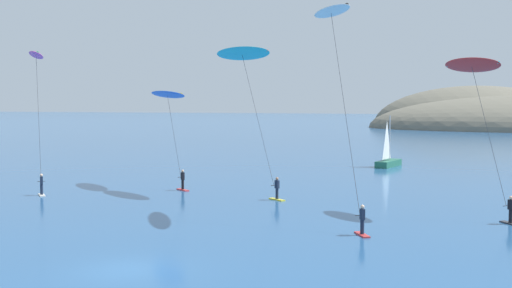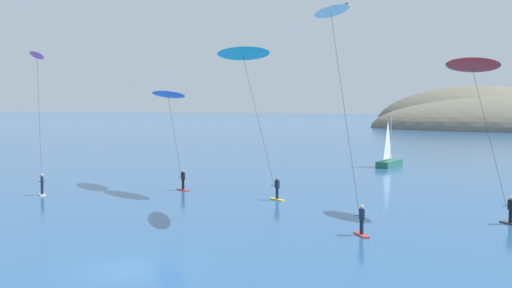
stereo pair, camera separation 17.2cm
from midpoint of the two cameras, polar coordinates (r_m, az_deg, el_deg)
The scene contains 8 objects.
ground_plane at distance 29.39m, azimuth -11.39°, elevation -10.90°, with size 600.00×600.00×0.00m, color #285689.
headland_island at distance 183.13m, azimuth 21.46°, elevation 1.40°, with size 83.04×63.07×22.48m.
sailboat_near at distance 73.15m, azimuth 11.93°, elevation -1.46°, with size 2.75×5.92×5.70m.
kitesurfer_red at distance 43.32m, azimuth 19.00°, elevation 5.66°, with size 4.88×5.55×10.22m.
kitesurfer_white at distance 40.38m, azimuth 7.01°, elevation 10.19°, with size 4.92×8.52×13.23m.
kitesurfer_magenta at distance 56.38m, azimuth -18.79°, elevation 6.66°, with size 5.45×7.01×11.49m.
kitesurfer_cyan at distance 50.45m, azimuth -0.94°, elevation 7.36°, with size 7.12×5.39×11.64m.
kitesurfer_blue at distance 55.32m, azimuth -7.66°, elevation 3.93°, with size 5.55×5.30×8.30m.
Camera 2 is at (12.84, -25.35, 7.54)m, focal length 45.00 mm.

